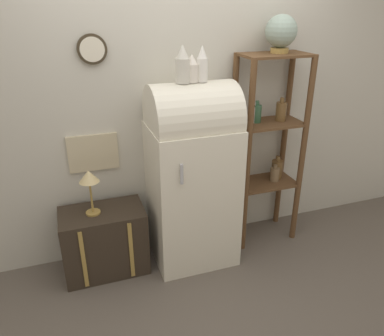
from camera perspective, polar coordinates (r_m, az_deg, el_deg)
ground_plane at (r=3.19m, az=1.70°, el=-15.66°), size 12.00×12.00×0.00m
wall_back at (r=3.07m, az=-1.88°, el=11.10°), size 7.00×0.09×2.70m
refrigerator at (r=2.99m, az=0.05°, el=-0.83°), size 0.66×0.59×1.51m
suitcase_trunk at (r=3.15m, az=-13.17°, el=-10.75°), size 0.65×0.40×0.55m
shelf_unit at (r=3.29m, az=11.58°, el=4.00°), size 0.57×0.35×1.67m
globe at (r=3.13m, az=13.41°, el=19.51°), size 0.25×0.25×0.29m
vase_left at (r=2.70m, az=-1.43°, el=15.36°), size 0.10×0.10×0.26m
vase_center at (r=2.74m, az=-0.03°, el=14.82°), size 0.10×0.10×0.20m
vase_right at (r=2.75m, az=1.57°, el=15.44°), size 0.08×0.08×0.25m
desk_lamp at (r=2.87m, az=-15.40°, el=-1.79°), size 0.15×0.15×0.36m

